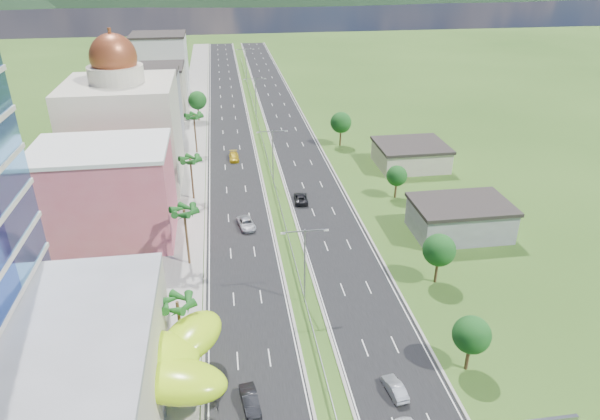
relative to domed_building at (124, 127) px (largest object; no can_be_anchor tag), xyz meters
name	(u,v)px	position (x,y,z in m)	size (l,w,h in m)	color
ground	(318,353)	(28.00, -55.00, -11.35)	(500.00, 500.00, 0.00)	#2D5119
road_left	(229,125)	(20.50, 35.00, -11.33)	(11.00, 260.00, 0.04)	black
road_right	(286,122)	(35.50, 35.00, -11.33)	(11.00, 260.00, 0.04)	black
sidewalk_left	(193,126)	(11.00, 35.00, -11.29)	(7.00, 260.00, 0.12)	gray
median_guardrail	(264,144)	(28.00, 16.99, -10.74)	(0.10, 216.06, 0.76)	gray
streetlight_median_b	(305,259)	(28.00, -45.00, -4.61)	(6.04, 0.25, 11.00)	gray
streetlight_median_c	(273,151)	(28.00, -5.00, -4.61)	(6.04, 0.25, 11.00)	gray
streetlight_median_d	(255,94)	(28.00, 40.00, -4.61)	(6.04, 0.25, 11.00)	gray
streetlight_median_e	(246,61)	(28.00, 85.00, -4.61)	(6.04, 0.25, 11.00)	gray
lime_canopy	(131,361)	(8.00, -59.00, -6.36)	(18.00, 15.00, 7.40)	#ADE015
pink_shophouse	(107,195)	(0.00, -23.00, -3.85)	(20.00, 15.00, 15.00)	#CB5366
domed_building	(124,127)	(0.00, 0.00, 0.00)	(20.00, 20.00, 28.70)	beige
midrise_grey	(146,109)	(1.00, 25.00, -3.35)	(16.00, 15.00, 16.00)	gray
midrise_beige	(155,92)	(1.00, 47.00, -4.85)	(16.00, 15.00, 13.00)	#BEB19C
midrise_white	(161,66)	(1.00, 70.00, -2.35)	(16.00, 15.00, 18.00)	silver
shed_near	(460,220)	(56.00, -30.00, -8.85)	(15.00, 10.00, 5.00)	gray
shed_far	(410,156)	(58.00, 0.00, -9.15)	(14.00, 12.00, 4.40)	#BEB19C
palm_tree_b	(177,305)	(12.50, -53.00, -4.29)	(3.60, 3.60, 8.10)	#47301C
palm_tree_c	(184,213)	(12.50, -33.00, -2.85)	(3.60, 3.60, 9.60)	#47301C
palm_tree_d	(190,161)	(12.50, -10.00, -3.81)	(3.60, 3.60, 8.60)	#47301C
palm_tree_e	(194,117)	(12.50, 15.00, -3.05)	(3.60, 3.60, 9.40)	#47301C
leafy_tree_lfar	(197,100)	(12.50, 40.00, -5.78)	(4.90, 4.90, 8.05)	#47301C
leafy_tree_ra	(472,335)	(44.00, -60.00, -6.58)	(4.20, 4.20, 6.90)	#47301C
leafy_tree_rb	(439,250)	(47.00, -43.00, -6.18)	(4.55, 4.55, 7.47)	#47301C
leafy_tree_rc	(397,176)	(50.00, -15.00, -6.98)	(3.85, 3.85, 6.33)	#47301C
leafy_tree_rd	(341,123)	(46.00, 15.00, -5.78)	(4.90, 4.90, 8.05)	#47301C
car_dark_left	(250,400)	(19.68, -61.89, -10.56)	(1.60, 4.58, 1.51)	black
car_silver_mid_left	(246,223)	(21.56, -22.90, -10.57)	(2.46, 5.33, 1.48)	#ABADB2
car_yellow_far_left	(234,157)	(20.73, 9.00, -10.57)	(2.09, 5.13, 1.49)	gold
car_silver_right	(395,388)	(34.94, -62.37, -10.63)	(1.46, 4.18, 1.38)	#9D9EA4
car_dark_far_right	(301,198)	(32.14, -14.29, -10.59)	(2.41, 5.22, 1.45)	black
motorcycle	(217,400)	(16.35, -61.22, -10.66)	(0.62, 2.04, 1.30)	black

